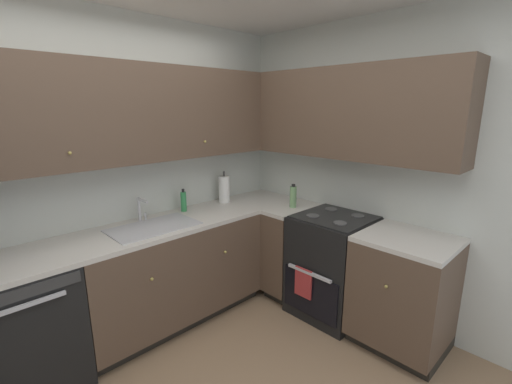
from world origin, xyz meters
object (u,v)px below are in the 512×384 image
object	(u,v)px
dishwasher	(27,327)
oil_bottle	(293,197)
paper_towel_roll	(224,189)
oven_range	(332,264)
soap_bottle	(184,201)

from	to	relation	value
dishwasher	oil_bottle	size ratio (longest dim) A/B	3.87
dishwasher	paper_towel_roll	xyz separation A→B (m)	(1.82, 0.16, 0.60)
dishwasher	oil_bottle	bearing A→B (deg)	-11.52
oven_range	paper_towel_roll	bearing A→B (deg)	109.21
paper_towel_roll	oil_bottle	xyz separation A→B (m)	(0.35, -0.60, -0.03)
soap_bottle	dishwasher	bearing A→B (deg)	-172.38
soap_bottle	oil_bottle	world-z (taller)	oil_bottle
dishwasher	oil_bottle	world-z (taller)	oil_bottle
paper_towel_roll	oven_range	bearing A→B (deg)	-70.79
dishwasher	paper_towel_roll	world-z (taller)	paper_towel_roll
oven_range	dishwasher	bearing A→B (deg)	157.54
oven_range	paper_towel_roll	world-z (taller)	paper_towel_roll
dishwasher	paper_towel_roll	bearing A→B (deg)	5.06
paper_towel_roll	oil_bottle	distance (m)	0.70
dishwasher	paper_towel_roll	distance (m)	1.92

